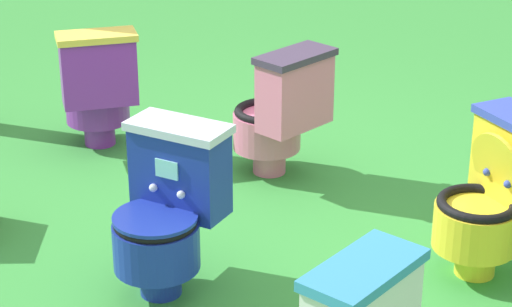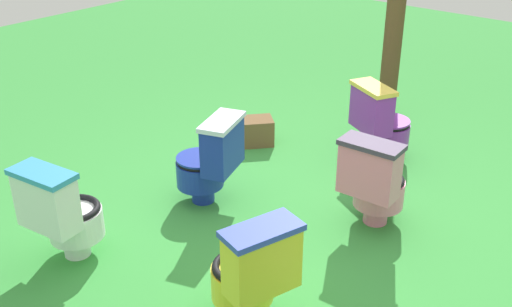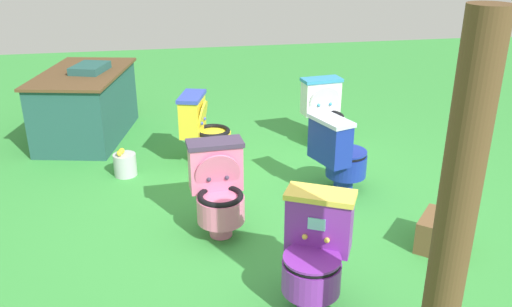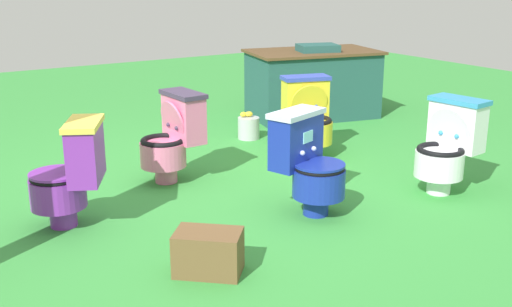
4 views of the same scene
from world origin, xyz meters
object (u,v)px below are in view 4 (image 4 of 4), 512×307
small_crate (208,252)px  lemon_bucket (249,127)px  toilet_pink (173,136)px  toilet_blue (308,163)px  toilet_white (448,145)px  toilet_yellow (309,116)px  toilet_purple (70,174)px  vendor_table (312,83)px

small_crate → lemon_bucket: 2.94m
toilet_pink → small_crate: (-0.53, -1.59, -0.25)m
toilet_blue → toilet_white: same height
toilet_yellow → toilet_blue: bearing=69.4°
toilet_purple → lemon_bucket: size_ratio=2.63×
toilet_purple → small_crate: size_ratio=1.93×
vendor_table → toilet_yellow: bearing=-128.6°
toilet_white → toilet_yellow: bearing=5.0°
small_crate → toilet_yellow: bearing=39.7°
vendor_table → small_crate: vendor_table is taller
toilet_yellow → small_crate: bearing=56.3°
toilet_pink → toilet_white: same height
toilet_white → small_crate: bearing=88.0°
lemon_bucket → toilet_blue: bearing=-110.0°
toilet_blue → small_crate: size_ratio=1.93×
toilet_pink → toilet_blue: size_ratio=1.00×
toilet_yellow → small_crate: 2.49m
toilet_white → lemon_bucket: bearing=4.6°
toilet_pink → lemon_bucket: toilet_pink is taller
toilet_pink → lemon_bucket: 1.46m
toilet_yellow → lemon_bucket: toilet_yellow is taller
toilet_pink → toilet_purple: same height
toilet_blue → small_crate: bearing=4.3°
toilet_pink → toilet_purple: size_ratio=1.00×
toilet_white → toilet_yellow: (-0.31, 1.36, 0.00)m
toilet_purple → toilet_yellow: 2.40m
toilet_white → vendor_table: size_ratio=0.45×
toilet_yellow → vendor_table: 1.59m
vendor_table → toilet_blue: bearing=-127.9°
toilet_yellow → vendor_table: (0.99, 1.24, 0.02)m
toilet_blue → toilet_purple: bearing=-42.5°
toilet_white → vendor_table: (0.69, 2.60, 0.02)m
toilet_yellow → small_crate: (-1.90, -1.58, -0.25)m
toilet_yellow → small_crate: toilet_yellow is taller
toilet_purple → lemon_bucket: toilet_purple is taller
toilet_blue → toilet_purple: 1.62m
small_crate → lemon_bucket: lemon_bucket is taller
lemon_bucket → vendor_table: bearing=21.4°
toilet_white → small_crate: size_ratio=1.93×
vendor_table → toilet_purple: bearing=-152.6°
toilet_yellow → vendor_table: size_ratio=0.45×
toilet_pink → vendor_table: 2.66m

